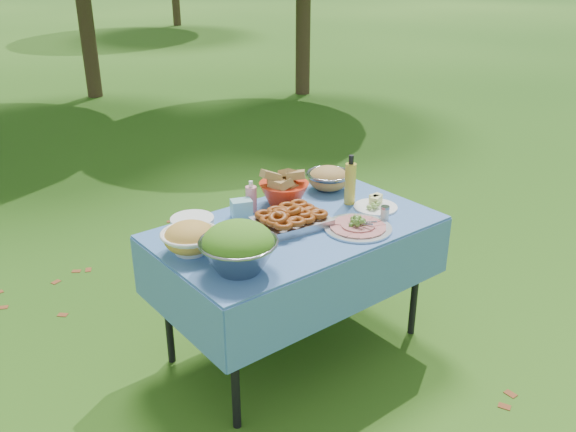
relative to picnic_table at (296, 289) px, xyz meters
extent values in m
plane|color=#0F3409|center=(0.00, 0.00, -0.38)|extent=(80.00, 80.00, 0.00)
cube|color=#7CB0EF|center=(0.00, 0.00, 0.00)|extent=(1.46, 0.86, 0.76)
cylinder|color=white|center=(-0.45, 0.28, 0.42)|extent=(0.25, 0.25, 0.07)
cube|color=#85CCD7|center=(-0.16, 0.27, 0.43)|extent=(0.13, 0.11, 0.10)
cylinder|color=pink|center=(-0.07, 0.30, 0.47)|extent=(0.07, 0.07, 0.18)
cube|color=#B3B3B8|center=(-0.02, 0.01, 0.42)|extent=(0.40, 0.31, 0.09)
cylinder|color=silver|center=(0.22, -0.23, 0.42)|extent=(0.45, 0.45, 0.08)
cylinder|color=gold|center=(0.43, 0.05, 0.52)|extent=(0.07, 0.07, 0.29)
cylinder|color=white|center=(0.49, -0.09, 0.41)|extent=(0.29, 0.29, 0.07)
cylinder|color=silver|center=(0.42, -0.23, 0.42)|extent=(0.06, 0.06, 0.08)
camera|label=1|loc=(-1.83, -2.23, 1.72)|focal=38.00mm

